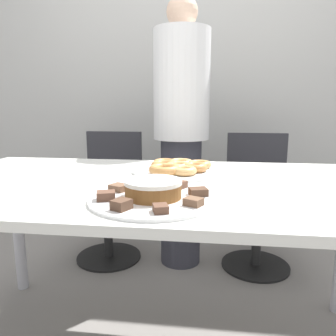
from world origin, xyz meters
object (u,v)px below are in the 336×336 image
Objects in this scene: person_standing at (181,130)px; office_chair_left at (110,200)px; plate_donuts at (178,171)px; frosted_cake at (153,189)px; plate_cake at (153,199)px; office_chair_right at (257,205)px.

person_standing is 0.70m from office_chair_left.
frosted_cake reaches higher than plate_donuts.
office_chair_left is at bearing 175.00° from person_standing.
plate_cake is at bearing -66.32° from office_chair_left.
frosted_cake is at bearing -66.32° from office_chair_left.
office_chair_left reaches higher than plate_cake.
office_chair_right reaches higher than plate_cake.
frosted_cake is at bearing -112.21° from office_chair_right.
office_chair_right is 0.93m from plate_donuts.
person_standing is 1.13m from plate_cake.
office_chair_left is 0.98m from plate_donuts.
office_chair_left is 2.19× the size of plate_cake.
office_chair_left is at bearing 126.80° from plate_donuts.
office_chair_right is (0.50, 0.04, -0.49)m from person_standing.
person_standing is at bearing 90.75° from plate_cake.
office_chair_right is at bearing 58.41° from plate_donuts.
plate_cake and plate_donuts have the same top height.
plate_cake is at bearing -94.46° from plate_donuts.
office_chair_right is at bearing -0.02° from office_chair_left.
plate_cake is at bearing -112.21° from office_chair_right.
frosted_cake is (0.01, -1.12, -0.09)m from person_standing.
frosted_cake is at bearing -89.25° from person_standing.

